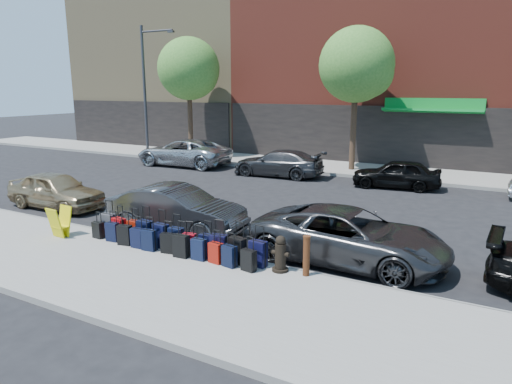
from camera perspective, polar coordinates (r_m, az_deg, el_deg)
The scene contains 40 objects.
ground at distance 16.42m, azimuth 0.36°, elevation -2.60°, with size 120.00×120.00×0.00m, color black.
sidewalk_near at distance 11.39m, azimuth -15.51°, elevation -9.85°, with size 60.00×4.00×0.15m, color gray.
sidewalk_far at distance 25.45m, azimuth 11.08°, elevation 2.92°, with size 60.00×4.00×0.15m, color gray.
curb_near at distance 12.81m, azimuth -9.22°, elevation -6.96°, with size 60.00×0.08×0.15m, color gray.
curb_far at distance 23.56m, azimuth 9.58°, elevation 2.19°, with size 60.00×0.08×0.15m, color gray.
building_left at distance 39.78m, azimuth -8.13°, elevation 17.99°, with size 15.00×12.12×16.00m.
tree_left at distance 29.17m, azimuth -8.18°, elevation 14.81°, with size 3.80×3.80×7.27m.
tree_center at distance 24.44m, azimuth 12.75°, elevation 15.01°, with size 3.80×3.80×7.27m.
streetlight at distance 30.46m, azimuth -13.51°, elevation 13.09°, with size 2.59×0.18×8.00m.
suitcase_front_0 at distance 14.06m, azimuth -17.94°, elevation -3.89°, with size 0.45×0.27×1.05m.
suitcase_front_1 at distance 13.67m, azimuth -16.72°, elevation -4.38°, with size 0.44×0.29×0.98m.
suitcase_front_2 at distance 13.39m, azimuth -14.95°, elevation -4.68°, with size 0.39×0.22×0.94m.
suitcase_front_3 at distance 13.02m, azimuth -13.69°, elevation -4.92°, with size 0.46×0.27×1.08m.
suitcase_front_4 at distance 12.68m, azimuth -11.80°, elevation -5.35°, with size 0.46×0.28×1.05m.
suitcase_front_5 at distance 12.44m, azimuth -9.95°, elevation -5.75°, with size 0.41×0.23×0.97m.
suitcase_front_6 at distance 12.13m, azimuth -8.34°, elevation -6.36°, with size 0.38×0.26×0.85m.
suitcase_front_7 at distance 11.83m, azimuth -6.17°, elevation -6.65°, with size 0.41×0.26×0.94m.
suitcase_front_8 at distance 11.61m, azimuth -4.70°, elevation -6.87°, with size 0.46×0.30×1.02m.
suitcase_front_9 at distance 11.34m, azimuth -2.28°, elevation -7.28°, with size 0.48×0.32×1.05m.
suitcase_front_10 at distance 11.14m, azimuth 0.25°, elevation -7.70°, with size 0.44×0.27×1.02m.
suitcase_back_0 at distance 13.94m, azimuth -19.13°, elevation -4.50°, with size 0.33×0.20×0.77m.
suitcase_back_1 at distance 13.53m, azimuth -17.48°, elevation -4.76°, with size 0.39×0.25×0.87m.
suitcase_back_2 at distance 13.13m, azimuth -16.08°, elevation -5.18°, with size 0.41×0.29×0.90m.
suitcase_back_3 at distance 12.81m, azimuth -14.56°, elevation -5.57°, with size 0.37×0.23×0.87m.
suitcase_back_4 at distance 12.53m, azimuth -13.21°, elevation -5.86°, with size 0.40×0.25×0.91m.
suitcase_back_5 at distance 12.24m, azimuth -10.95°, elevation -6.28°, with size 0.39×0.27×0.85m.
suitcase_back_6 at distance 11.88m, azimuth -9.32°, elevation -6.67°, with size 0.41×0.25×0.95m.
suitcase_back_7 at distance 11.64m, azimuth -7.14°, elevation -7.11°, with size 0.37×0.22×0.88m.
suitcase_back_8 at distance 11.40m, azimuth -5.05°, elevation -7.58°, with size 0.38×0.25×0.83m.
suitcase_back_9 at distance 11.15m, azimuth -3.35°, elevation -7.99°, with size 0.39×0.27×0.85m.
suitcase_back_10 at distance 10.90m, azimuth -0.93°, elevation -8.53°, with size 0.38×0.26×0.84m.
fire_hydrant at distance 10.85m, azimuth 3.07°, elevation -7.85°, with size 0.44×0.39×0.87m.
bollard at distance 10.61m, azimuth 6.32°, elevation -7.86°, with size 0.18×0.18×0.96m.
display_rack at distance 14.40m, azimuth -23.31°, elevation -3.50°, with size 0.52×0.57×0.88m.
car_near_0 at distance 18.46m, azimuth -23.71°, elevation 0.20°, with size 1.60×3.97×1.35m, color #A08962.
car_near_1 at distance 14.28m, azimuth -9.89°, elevation -2.18°, with size 1.52×4.37×1.44m, color #353538.
car_near_2 at distance 11.93m, azimuth 11.58°, elevation -5.42°, with size 2.31×5.01×1.39m, color #353538.
car_far_0 at distance 26.58m, azimuth -9.05°, elevation 4.93°, with size 2.54×5.51×1.53m, color #B7BABF.
car_far_1 at distance 23.10m, azimuth 2.78°, elevation 3.64°, with size 1.87×4.61×1.34m, color #37373A.
car_far_2 at distance 21.24m, azimuth 17.13°, elevation 2.20°, with size 1.53×3.81×1.30m, color black.
Camera 1 is at (7.47, -13.94, 4.40)m, focal length 32.00 mm.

